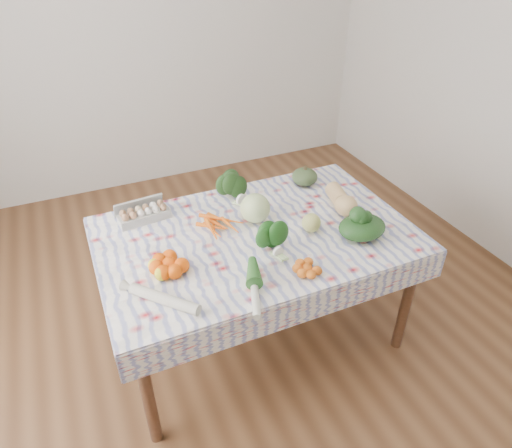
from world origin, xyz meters
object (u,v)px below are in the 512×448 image
object	(u,v)px
kabocha_squash	(305,177)
cabbage	(255,208)
egg_carton	(144,215)
grapefruit	(311,223)
dining_table	(256,245)
butternut_squash	(341,198)

from	to	relation	value
kabocha_squash	cabbage	distance (m)	0.52
egg_carton	grapefruit	size ratio (longest dim) A/B	2.72
dining_table	grapefruit	size ratio (longest dim) A/B	15.57
kabocha_squash	cabbage	bearing A→B (deg)	-150.35
cabbage	butternut_squash	size ratio (longest dim) A/B	0.60
kabocha_squash	grapefruit	size ratio (longest dim) A/B	1.57
dining_table	grapefruit	world-z (taller)	grapefruit
kabocha_squash	grapefruit	bearing A→B (deg)	-114.98
egg_carton	grapefruit	world-z (taller)	grapefruit
butternut_squash	grapefruit	size ratio (longest dim) A/B	2.68
kabocha_squash	dining_table	bearing A→B (deg)	-143.48
butternut_squash	dining_table	bearing A→B (deg)	-164.50
cabbage	grapefruit	world-z (taller)	cabbage
kabocha_squash	cabbage	xyz separation A→B (m)	(-0.45, -0.26, 0.03)
kabocha_squash	butternut_squash	size ratio (longest dim) A/B	0.59
egg_carton	grapefruit	distance (m)	0.92
dining_table	cabbage	bearing A→B (deg)	68.35
cabbage	egg_carton	bearing A→B (deg)	155.76
cabbage	grapefruit	size ratio (longest dim) A/B	1.61
dining_table	butternut_squash	size ratio (longest dim) A/B	5.80
dining_table	kabocha_squash	world-z (taller)	kabocha_squash
dining_table	cabbage	world-z (taller)	cabbage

